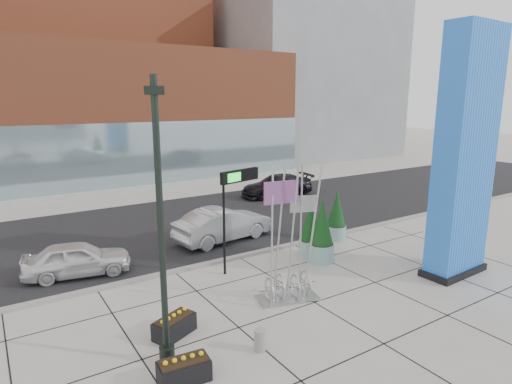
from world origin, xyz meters
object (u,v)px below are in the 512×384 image
overhead_street_sign (239,185)px  lamp_post (162,254)px  public_art_sculpture (289,265)px  car_silver_mid (223,225)px  blue_pylon (465,159)px  car_white_west (78,259)px  concrete_bollard (260,340)px

overhead_street_sign → lamp_post: bearing=-151.7°
public_art_sculpture → car_silver_mid: size_ratio=0.96×
blue_pylon → car_silver_mid: blue_pylon is taller
lamp_post → car_white_west: size_ratio=1.85×
car_white_west → car_silver_mid: (6.81, 0.62, 0.14)m
concrete_bollard → public_art_sculpture: bearing=39.3°
public_art_sculpture → car_silver_mid: 6.79m
public_art_sculpture → concrete_bollard: size_ratio=7.67×
car_silver_mid → overhead_street_sign: bearing=153.7°
public_art_sculpture → car_white_west: size_ratio=1.20×
blue_pylon → car_silver_mid: (-5.78, 8.46, -3.75)m
overhead_street_sign → car_silver_mid: bearing=57.8°
blue_pylon → overhead_street_sign: 8.58m
lamp_post → car_white_west: 7.69m
blue_pylon → car_white_west: (-12.59, 7.84, -3.89)m
concrete_bollard → overhead_street_sign: size_ratio=0.15×
public_art_sculpture → concrete_bollard: 3.42m
lamp_post → blue_pylon: bearing=-2.7°
lamp_post → overhead_street_sign: bearing=41.8°
lamp_post → public_art_sculpture: 5.34m
public_art_sculpture → car_white_west: 8.35m
overhead_street_sign → car_white_west: bearing=138.2°
lamp_post → car_white_west: bearing=96.3°
lamp_post → public_art_sculpture: bearing=13.9°
concrete_bollard → car_white_west: 8.75m
lamp_post → overhead_street_sign: lamp_post is taller
blue_pylon → car_white_west: bearing=145.9°
overhead_street_sign → car_white_west: 6.95m
overhead_street_sign → car_white_west: overhead_street_sign is taller
lamp_post → overhead_street_sign: 6.43m
car_white_west → car_silver_mid: bearing=-73.4°
overhead_street_sign → car_silver_mid: size_ratio=0.83×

